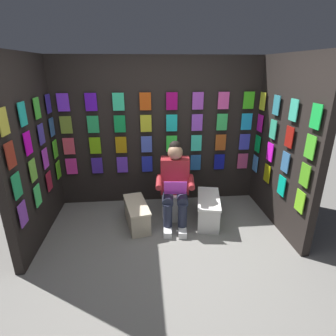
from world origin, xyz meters
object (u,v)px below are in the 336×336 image
(toilet, at_px, (174,195))
(person_reading, at_px, (175,184))
(comic_longbox_near, at_px, (208,209))
(comic_longbox_far, at_px, (137,214))

(toilet, height_order, person_reading, person_reading)
(comic_longbox_near, height_order, comic_longbox_far, comic_longbox_near)
(person_reading, relative_size, comic_longbox_far, 1.61)
(comic_longbox_near, bearing_deg, comic_longbox_far, 11.51)
(person_reading, distance_m, comic_longbox_far, 0.70)
(person_reading, bearing_deg, comic_longbox_near, -178.56)
(toilet, bearing_deg, comic_longbox_near, 156.43)
(toilet, height_order, comic_longbox_far, toilet)
(person_reading, xyz_separation_m, comic_longbox_far, (0.55, 0.04, -0.43))
(person_reading, relative_size, comic_longbox_near, 1.52)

